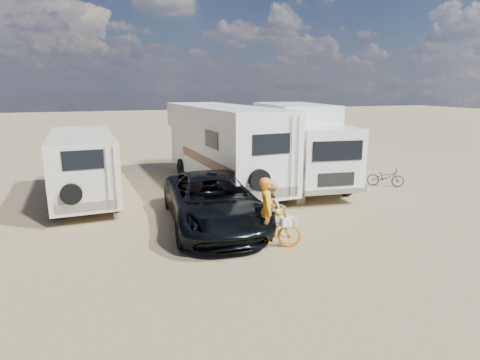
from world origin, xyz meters
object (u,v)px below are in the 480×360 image
object	(u,v)px
bike_woman	(272,222)
rider_man	(266,216)
cooler	(213,202)
bike_parked	(385,177)
bike_man	(266,229)
rv_left	(83,168)
rv_main	(223,147)
box_truck	(301,146)
dark_suv	(213,201)
crate	(297,199)
rider_woman	(272,214)

from	to	relation	value
bike_woman	rider_man	xyz separation A→B (m)	(-0.39, -0.50, 0.40)
cooler	bike_parked	bearing A→B (deg)	-13.90
cooler	bike_man	bearing A→B (deg)	-102.57
rv_left	bike_woman	bearing A→B (deg)	-51.95
cooler	rv_main	bearing A→B (deg)	48.54
box_truck	dark_suv	size ratio (longest dim) A/B	1.21
bike_parked	rider_man	bearing A→B (deg)	155.50
bike_woman	bike_parked	distance (m)	8.51
dark_suv	bike_man	xyz separation A→B (m)	(0.90, -2.21, -0.31)
cooler	dark_suv	bearing A→B (deg)	-123.20
bike_woman	bike_man	bearing A→B (deg)	140.49
dark_suv	rider_man	bearing A→B (deg)	-63.41
dark_suv	cooler	bearing A→B (deg)	79.39
rv_left	dark_suv	size ratio (longest dim) A/B	1.07
cooler	box_truck	bearing A→B (deg)	6.10
bike_parked	crate	distance (m)	5.12
box_truck	rv_left	bearing A→B (deg)	-176.11
box_truck	rider_man	bearing A→B (deg)	-118.22
dark_suv	rider_man	size ratio (longest dim) A/B	3.26
rider_man	dark_suv	bearing A→B (deg)	42.24
box_truck	dark_suv	distance (m)	6.64
rv_main	bike_woman	distance (m)	6.90
rider_man	bike_parked	bearing A→B (deg)	-38.89
box_truck	rider_woman	xyz separation A→B (m)	(-3.92, -5.70, -1.05)
dark_suv	rider_man	world-z (taller)	rider_man
bike_man	rider_woman	xyz separation A→B (m)	(0.39, 0.50, 0.24)
dark_suv	bike_woman	xyz separation A→B (m)	(1.30, -1.71, -0.31)
rv_left	bike_man	distance (m)	8.25
rider_man	crate	bearing A→B (deg)	-18.19
rv_left	box_truck	bearing A→B (deg)	-5.13
rv_left	rider_man	bearing A→B (deg)	-56.32
box_truck	bike_man	xyz separation A→B (m)	(-4.31, -6.21, -1.29)
rv_left	rv_main	bearing A→B (deg)	3.70
dark_suv	bike_parked	distance (m)	9.06
rv_left	crate	world-z (taller)	rv_left
crate	rider_man	bearing A→B (deg)	-128.26
rv_main	bike_parked	distance (m)	7.43
box_truck	bike_man	world-z (taller)	box_truck
dark_suv	bike_parked	bearing A→B (deg)	20.33
rider_woman	cooler	size ratio (longest dim) A/B	2.70
rv_left	crate	size ratio (longest dim) A/B	14.32
rv_left	rider_woman	xyz separation A→B (m)	(5.24, -6.13, -0.57)
dark_suv	rider_man	xyz separation A→B (m)	(0.90, -2.21, 0.08)
box_truck	bike_parked	size ratio (longest dim) A/B	4.50
dark_suv	bike_man	world-z (taller)	dark_suv
cooler	crate	size ratio (longest dim) A/B	1.27
dark_suv	crate	size ratio (longest dim) A/B	13.44
dark_suv	crate	distance (m)	4.01
rv_main	box_truck	size ratio (longest dim) A/B	1.29
bike_man	crate	size ratio (longest dim) A/B	4.41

